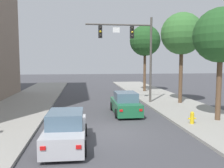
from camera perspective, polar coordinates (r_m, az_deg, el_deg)
ground_plane at (r=13.04m, az=-0.22°, el=-11.48°), size 120.00×120.00×0.00m
sidewalk_right at (r=15.22m, az=25.22°, el=-9.24°), size 5.00×60.00×0.15m
traffic_signal_mast at (r=21.30m, az=5.04°, el=9.47°), size 5.87×0.38×7.50m
car_lead_green at (r=17.36m, az=3.21°, el=-4.78°), size 1.86×4.25×1.60m
car_following_silver at (r=11.07m, az=-10.90°, el=-10.76°), size 1.92×4.28×1.60m
fire_hydrant at (r=14.90m, az=18.56°, el=-7.60°), size 0.48×0.24×0.72m
street_tree_nearest at (r=16.17m, az=24.55°, el=10.43°), size 3.33×3.33×6.89m
street_tree_second at (r=21.91m, az=16.32°, el=11.37°), size 3.61×3.61×7.84m
street_tree_third at (r=29.72m, az=7.89°, el=10.16°), size 3.71×3.71×8.03m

